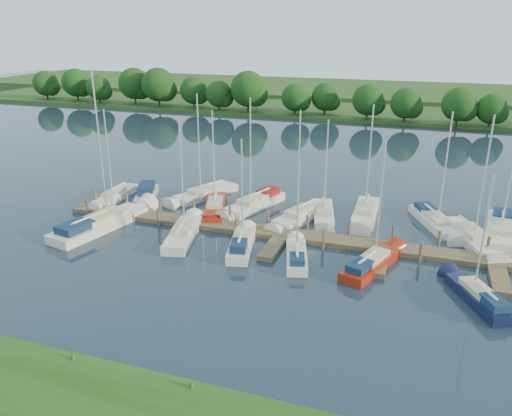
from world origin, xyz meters
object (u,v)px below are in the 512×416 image
(sailboat_n_0, at_px, (114,197))
(motorboat, at_px, (146,196))
(dock, at_px, (281,237))
(sailboat_n_5, at_px, (299,218))
(sailboat_s_2, at_px, (242,245))

(sailboat_n_0, xyz_separation_m, motorboat, (2.94, 1.18, 0.11))
(dock, bearing_deg, sailboat_n_0, 167.81)
(sailboat_n_0, bearing_deg, sailboat_n_5, 176.78)
(sailboat_n_5, xyz_separation_m, sailboat_s_2, (-2.77, -7.13, 0.07))
(sailboat_n_5, bearing_deg, sailboat_s_2, 87.76)
(sailboat_s_2, bearing_deg, sailboat_n_5, 55.94)
(sailboat_n_0, relative_size, sailboat_s_2, 1.04)
(sailboat_n_0, bearing_deg, dock, 163.26)
(dock, relative_size, motorboat, 6.80)
(motorboat, distance_m, sailboat_n_5, 15.83)
(dock, xyz_separation_m, motorboat, (-15.38, 5.14, 0.18))
(sailboat_s_2, bearing_deg, dock, 36.56)
(motorboat, distance_m, sailboat_s_2, 15.23)
(sailboat_n_0, relative_size, motorboat, 1.60)
(sailboat_n_5, height_order, sailboat_s_2, sailboat_n_5)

